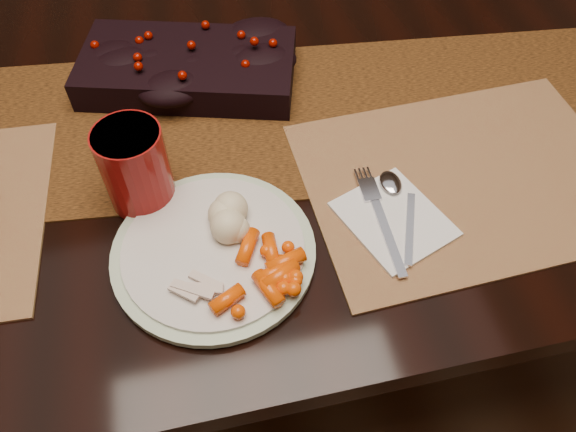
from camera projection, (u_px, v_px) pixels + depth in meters
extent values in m
plane|color=black|center=(252.00, 315.00, 1.49)|extent=(5.00, 5.00, 0.00)
cube|color=black|center=(243.00, 233.00, 1.20)|extent=(1.80, 1.00, 0.75)
cube|color=#412008|center=(206.00, 122.00, 0.86)|extent=(1.67, 0.51, 0.00)
cube|color=#9A714F|center=(465.00, 178.00, 0.79)|extent=(0.46, 0.34, 0.00)
cylinder|color=beige|center=(214.00, 251.00, 0.71)|extent=(0.28, 0.28, 0.01)
cube|color=silver|center=(394.00, 219.00, 0.74)|extent=(0.16, 0.17, 0.00)
cylinder|color=maroon|center=(135.00, 168.00, 0.72)|extent=(0.10, 0.10, 0.12)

